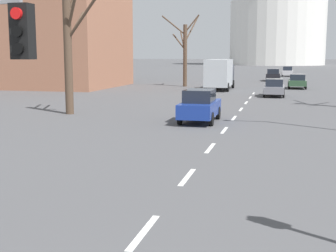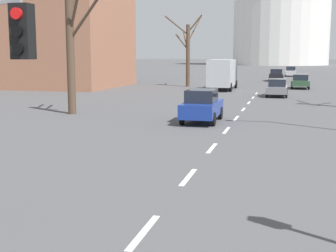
{
  "view_description": "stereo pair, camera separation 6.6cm",
  "coord_description": "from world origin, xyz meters",
  "px_view_note": "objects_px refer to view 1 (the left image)",
  "views": [
    {
      "loc": [
        2.68,
        -2.13,
        3.6
      ],
      "look_at": [
        0.5,
        6.69,
        2.22
      ],
      "focal_mm": 50.0,
      "sensor_mm": 36.0,
      "label": 1
    },
    {
      "loc": [
        2.74,
        -2.12,
        3.6
      ],
      "look_at": [
        0.5,
        6.69,
        2.22
      ],
      "focal_mm": 50.0,
      "sensor_mm": 36.0,
      "label": 2
    }
  ],
  "objects_px": {
    "sedan_near_left": "(200,106)",
    "sedan_far_right": "(297,81)",
    "sedan_far_left": "(274,88)",
    "sedan_mid_centre": "(287,71)",
    "sedan_near_right": "(273,75)",
    "delivery_truck": "(220,73)"
  },
  "relations": [
    {
      "from": "sedan_near_left",
      "to": "sedan_far_right",
      "type": "distance_m",
      "value": 28.12
    },
    {
      "from": "sedan_near_left",
      "to": "sedan_far_left",
      "type": "height_order",
      "value": "sedan_near_left"
    },
    {
      "from": "sedan_mid_centre",
      "to": "sedan_far_left",
      "type": "bearing_deg",
      "value": -91.96
    },
    {
      "from": "sedan_near_left",
      "to": "sedan_near_right",
      "type": "relative_size",
      "value": 0.93
    },
    {
      "from": "sedan_near_left",
      "to": "sedan_mid_centre",
      "type": "height_order",
      "value": "sedan_near_left"
    },
    {
      "from": "sedan_near_right",
      "to": "sedan_far_right",
      "type": "distance_m",
      "value": 14.79
    },
    {
      "from": "sedan_near_left",
      "to": "sedan_near_right",
      "type": "distance_m",
      "value": 42.13
    },
    {
      "from": "sedan_mid_centre",
      "to": "sedan_far_right",
      "type": "bearing_deg",
      "value": -88.4
    },
    {
      "from": "sedan_far_right",
      "to": "delivery_truck",
      "type": "bearing_deg",
      "value": -154.13
    },
    {
      "from": "sedan_far_left",
      "to": "sedan_far_right",
      "type": "distance_m",
      "value": 10.65
    },
    {
      "from": "sedan_far_left",
      "to": "sedan_near_right",
      "type": "bearing_deg",
      "value": 91.47
    },
    {
      "from": "sedan_near_left",
      "to": "sedan_mid_centre",
      "type": "xyz_separation_m",
      "value": [
        4.96,
        57.15,
        -0.05
      ]
    },
    {
      "from": "sedan_near_right",
      "to": "sedan_near_left",
      "type": "bearing_deg",
      "value": -94.02
    },
    {
      "from": "sedan_near_right",
      "to": "sedan_far_left",
      "type": "bearing_deg",
      "value": -88.53
    },
    {
      "from": "sedan_mid_centre",
      "to": "sedan_far_left",
      "type": "xyz_separation_m",
      "value": [
        -1.37,
        -40.06,
        -0.06
      ]
    },
    {
      "from": "sedan_near_left",
      "to": "sedan_far_left",
      "type": "distance_m",
      "value": 17.47
    },
    {
      "from": "sedan_far_left",
      "to": "delivery_truck",
      "type": "bearing_deg",
      "value": 130.71
    },
    {
      "from": "sedan_far_right",
      "to": "delivery_truck",
      "type": "height_order",
      "value": "delivery_truck"
    },
    {
      "from": "sedan_near_left",
      "to": "sedan_near_right",
      "type": "height_order",
      "value": "sedan_near_left"
    },
    {
      "from": "sedan_near_left",
      "to": "delivery_truck",
      "type": "xyz_separation_m",
      "value": [
        -2.09,
        23.7,
        0.81
      ]
    },
    {
      "from": "sedan_mid_centre",
      "to": "sedan_far_right",
      "type": "distance_m",
      "value": 29.65
    },
    {
      "from": "sedan_near_left",
      "to": "sedan_far_left",
      "type": "xyz_separation_m",
      "value": [
        3.59,
        17.1,
        -0.11
      ]
    }
  ]
}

